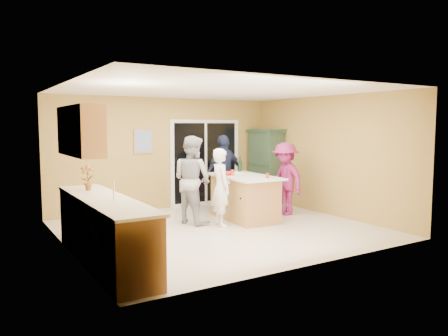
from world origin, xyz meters
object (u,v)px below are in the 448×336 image
kitchen_island (244,199)px  woman_white (221,187)px  woman_magenta (285,179)px  green_hutch (266,167)px  woman_navy (224,172)px  woman_grey (192,180)px

kitchen_island → woman_white: size_ratio=1.19×
woman_white → woman_magenta: woman_magenta is taller
woman_magenta → woman_white: bearing=-83.8°
woman_white → woman_magenta: bearing=-74.5°
kitchen_island → green_hutch: 2.16m
woman_magenta → woman_navy: bearing=-144.4°
woman_navy → green_hutch: bearing=-178.8°
woman_grey → woman_magenta: size_ratio=1.10×
woman_navy → woman_grey: bearing=24.6°
green_hutch → woman_grey: size_ratio=1.06×
green_hutch → woman_navy: (-1.40, -0.27, -0.04)m
woman_navy → woman_magenta: bearing=116.3°
green_hutch → woman_navy: size_ratio=1.07×
woman_white → woman_magenta: 1.78m
woman_grey → woman_navy: bearing=-74.1°
kitchen_island → woman_magenta: 1.10m
woman_navy → kitchen_island: bearing=70.8°
woman_navy → woman_white: bearing=46.7°
kitchen_island → woman_navy: bearing=84.1°
kitchen_island → woman_navy: (0.19, 1.12, 0.44)m
green_hutch → kitchen_island: bearing=-138.8°
woman_white → woman_grey: 0.63m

